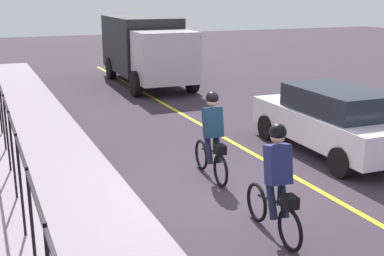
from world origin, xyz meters
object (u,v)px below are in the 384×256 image
object	(u,v)px
cyclist_follow	(277,182)
patrol_sedan	(333,119)
box_truck_background	(146,47)
cyclist_lead	(212,136)

from	to	relation	value
cyclist_follow	patrol_sedan	size ratio (longest dim) A/B	0.41
cyclist_follow	box_truck_background	xyz separation A→B (m)	(13.90, -2.56, 0.64)
cyclist_lead	box_truck_background	size ratio (longest dim) A/B	0.27
patrol_sedan	box_truck_background	size ratio (longest dim) A/B	0.66
patrol_sedan	box_truck_background	world-z (taller)	box_truck_background
cyclist_lead	cyclist_follow	distance (m)	2.66
cyclist_follow	box_truck_background	distance (m)	14.14
cyclist_lead	patrol_sedan	bearing A→B (deg)	-79.19
cyclist_follow	box_truck_background	world-z (taller)	box_truck_background
patrol_sedan	cyclist_follow	bearing A→B (deg)	132.43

